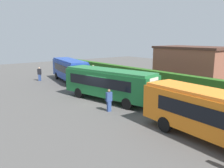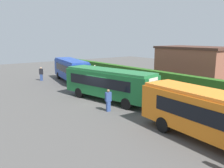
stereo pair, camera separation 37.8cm
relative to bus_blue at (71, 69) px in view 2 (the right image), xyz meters
The scene contains 10 objects.
ground_plane 11.41m from the bus_blue, 15.05° to the right, with size 78.32×78.32×0.00m, color #514F4C.
bus_blue is the anchor object (origin of this frame).
bus_green 11.28m from the bus_blue, ahead, with size 10.05×4.25×3.02m.
bus_orange 22.79m from the bus_blue, ahead, with size 10.55×3.09×2.96m.
person_left 4.45m from the bus_blue, 137.38° to the right, with size 0.53×0.53×1.92m.
person_center 4.53m from the bus_blue, 100.21° to the left, with size 0.50×0.48×1.90m.
person_right 14.32m from the bus_blue, 15.46° to the right, with size 0.31×0.51×1.85m.
hedge_row 13.16m from the bus_blue, 34.05° to the left, with size 51.16×1.02×1.86m, color #295B1B.
depot_building 16.75m from the bus_blue, 52.28° to the left, with size 9.60×5.89×4.79m.
traffic_cone 8.75m from the bus_blue, 27.31° to the left, with size 0.36×0.36×0.60m, color orange.
Camera 2 is at (17.76, -11.83, 5.95)m, focal length 37.59 mm.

